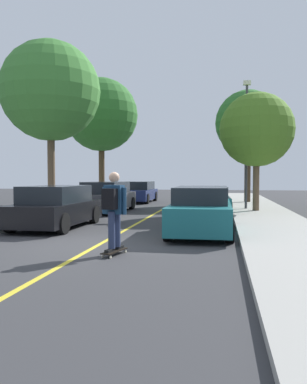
# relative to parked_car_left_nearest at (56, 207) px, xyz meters

# --- Properties ---
(ground) EXTENTS (80.00, 80.00, 0.00)m
(ground) POSITION_rel_parked_car_left_nearest_xyz_m (2.41, -3.02, -0.68)
(ground) COLOR #353538
(sidewalk_right) EXTENTS (2.65, 56.00, 0.14)m
(sidewalk_right) POSITION_rel_parked_car_left_nearest_xyz_m (7.20, -3.02, -0.61)
(sidewalk_right) COLOR #9E9B93
(sidewalk_right) RESTS_ON ground
(center_line) EXTENTS (0.12, 39.20, 0.01)m
(center_line) POSITION_rel_parked_car_left_nearest_xyz_m (2.41, 0.98, -0.68)
(center_line) COLOR gold
(center_line) RESTS_ON ground
(parked_car_left_nearest) EXTENTS (1.93, 4.17, 1.39)m
(parked_car_left_nearest) POSITION_rel_parked_car_left_nearest_xyz_m (0.00, 0.00, 0.00)
(parked_car_left_nearest) COLOR black
(parked_car_left_nearest) RESTS_ON ground
(parked_car_left_near) EXTENTS (1.93, 4.48, 1.44)m
(parked_car_left_near) POSITION_rel_parked_car_left_nearest_xyz_m (0.00, 5.75, 0.03)
(parked_car_left_near) COLOR #38383D
(parked_car_left_near) RESTS_ON ground
(parked_car_left_far) EXTENTS (1.96, 4.40, 1.36)m
(parked_car_left_far) POSITION_rel_parked_car_left_nearest_xyz_m (-0.00, 12.90, -0.01)
(parked_car_left_far) COLOR navy
(parked_car_left_far) RESTS_ON ground
(parked_car_right_nearest) EXTENTS (1.83, 4.54, 1.39)m
(parked_car_right_nearest) POSITION_rel_parked_car_left_nearest_xyz_m (4.82, -0.48, 0.00)
(parked_car_right_nearest) COLOR #196066
(parked_car_right_nearest) RESTS_ON ground
(parked_car_right_near) EXTENTS (2.06, 4.48, 1.25)m
(parked_car_right_near) POSITION_rel_parked_car_left_nearest_xyz_m (4.82, 5.71, -0.06)
(parked_car_right_near) COLOR #196066
(parked_car_right_near) RESTS_ON ground
(street_tree_left_nearest) EXTENTS (4.43, 4.43, 7.58)m
(street_tree_left_nearest) POSITION_rel_parked_car_left_nearest_xyz_m (-2.13, 4.28, 4.80)
(street_tree_left_nearest) COLOR brown
(street_tree_left_nearest) RESTS_ON sidewalk_left
(street_tree_left_near) EXTENTS (4.60, 4.60, 7.75)m
(street_tree_left_near) POSITION_rel_parked_car_left_nearest_xyz_m (-2.13, 11.69, 4.89)
(street_tree_left_near) COLOR #4C3823
(street_tree_left_near) RESTS_ON sidewalk_left
(street_tree_right_nearest) EXTENTS (3.37, 3.37, 5.37)m
(street_tree_right_nearest) POSITION_rel_parked_car_left_nearest_xyz_m (6.96, 6.20, 3.13)
(street_tree_right_nearest) COLOR brown
(street_tree_right_nearest) RESTS_ON sidewalk_right
(street_tree_right_near) EXTENTS (3.96, 3.96, 6.82)m
(street_tree_right_near) POSITION_rel_parked_car_left_nearest_xyz_m (6.96, 12.40, 4.27)
(street_tree_right_near) COLOR #3D2D1E
(street_tree_right_near) RESTS_ON sidewalk_right
(fire_hydrant) EXTENTS (0.20, 0.20, 0.70)m
(fire_hydrant) POSITION_rel_parked_car_left_nearest_xyz_m (-1.50, 0.54, -0.20)
(fire_hydrant) COLOR #B2140F
(fire_hydrant) RESTS_ON sidewalk_left
(streetlamp) EXTENTS (0.36, 0.24, 6.16)m
(streetlamp) POSITION_rel_parked_car_left_nearest_xyz_m (6.57, 7.27, 2.95)
(streetlamp) COLOR #38383D
(streetlamp) RESTS_ON sidewalk_right
(skateboard) EXTENTS (0.41, 0.87, 0.10)m
(skateboard) POSITION_rel_parked_car_left_nearest_xyz_m (3.14, -4.04, -0.59)
(skateboard) COLOR black
(skateboard) RESTS_ON ground
(skateboarder) EXTENTS (0.59, 0.70, 1.70)m
(skateboarder) POSITION_rel_parked_car_left_nearest_xyz_m (3.13, -4.07, 0.38)
(skateboarder) COLOR black
(skateboarder) RESTS_ON skateboard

